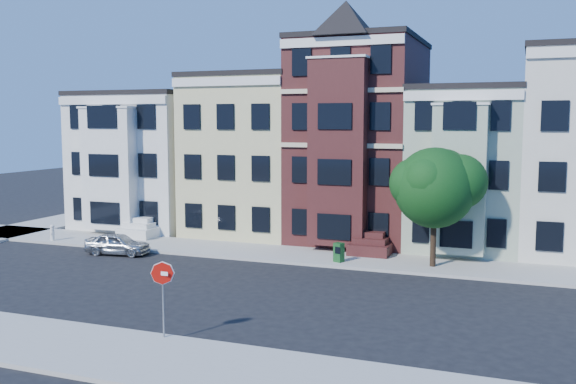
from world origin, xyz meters
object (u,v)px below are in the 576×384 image
at_px(street_tree, 434,193).
at_px(parked_car, 118,244).
at_px(fire_hydrant, 52,234).
at_px(newspaper_box, 339,252).
at_px(stop_sign, 163,295).

distance_m(street_tree, parked_car, 17.28).
relative_size(street_tree, fire_hydrant, 9.52).
bearing_deg(fire_hydrant, parked_car, -14.50).
distance_m(newspaper_box, stop_sign, 13.41).
xyz_separation_m(fire_hydrant, stop_sign, (15.67, -12.77, 1.07)).
bearing_deg(newspaper_box, street_tree, 29.08).
bearing_deg(parked_car, newspaper_box, -88.56).
xyz_separation_m(street_tree, fire_hydrant, (-22.55, -1.12, -3.27)).
bearing_deg(stop_sign, street_tree, 62.60).
xyz_separation_m(street_tree, parked_car, (-16.78, -2.61, -3.20)).
bearing_deg(fire_hydrant, newspaper_box, 1.35).
distance_m(street_tree, fire_hydrant, 22.81).
distance_m(newspaper_box, fire_hydrant, 17.90).
height_order(parked_car, stop_sign, stop_sign).
relative_size(parked_car, stop_sign, 1.23).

